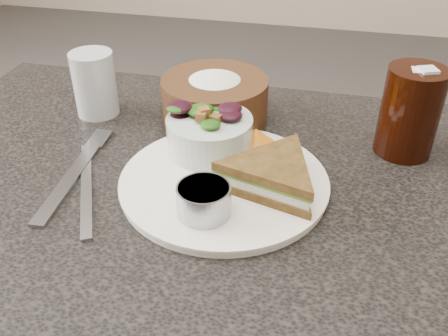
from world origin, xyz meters
The scene contains 10 objects.
dinner_plate centered at (0.01, 0.02, 0.76)m, with size 0.28×0.28×0.01m, color white.
sandwich centered at (0.08, 0.01, 0.78)m, with size 0.16×0.16×0.04m, color brown, non-canonical shape.
salad_bowl centered at (-0.03, 0.09, 0.80)m, with size 0.12×0.12×0.07m, color #B1BEB8, non-canonical shape.
dressing_ramekin centered at (0.00, -0.06, 0.78)m, with size 0.07×0.07×0.04m, color #93979E.
orange_wedge centered at (0.04, 0.11, 0.78)m, with size 0.07×0.07×0.03m, color orange.
fork centered at (-0.20, -0.01, 0.75)m, with size 0.02×0.21×0.01m, color gray.
knife centered at (-0.17, -0.03, 0.75)m, with size 0.01×0.22×0.00m, color #AAAAAC.
bread_basket centered at (-0.05, 0.20, 0.80)m, with size 0.17×0.17×0.10m, color #482B17, non-canonical shape.
cola_glass centered at (0.25, 0.17, 0.82)m, with size 0.08×0.08×0.14m, color black, non-canonical shape.
water_glass centered at (-0.25, 0.18, 0.80)m, with size 0.07×0.07×0.11m, color #B1B7BB.
Camera 1 is at (0.14, -0.52, 1.15)m, focal length 40.00 mm.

